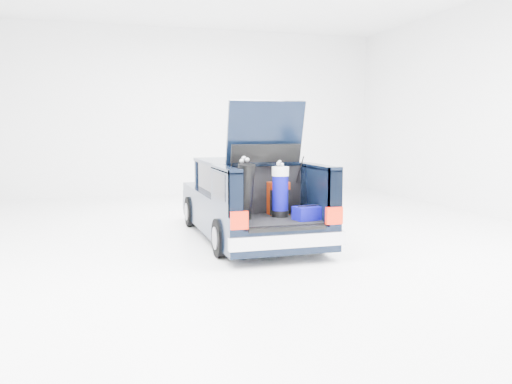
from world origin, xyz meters
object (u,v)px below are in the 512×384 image
object	(u,v)px
black_golf_bag	(245,191)
car	(247,201)
blue_golf_bag	(280,191)
blue_duffel	(308,213)
red_suitcase	(278,198)

from	to	relation	value
black_golf_bag	car	bearing A→B (deg)	56.47
black_golf_bag	blue_golf_bag	distance (m)	0.63
black_golf_bag	blue_golf_bag	size ratio (longest dim) A/B	1.08
car	blue_duffel	world-z (taller)	car
red_suitcase	blue_golf_bag	world-z (taller)	blue_golf_bag
red_suitcase	black_golf_bag	size ratio (longest dim) A/B	0.57
red_suitcase	black_golf_bag	distance (m)	0.78
red_suitcase	blue_golf_bag	distance (m)	0.29
car	red_suitcase	bearing A→B (deg)	-79.68
car	blue_duffel	size ratio (longest dim) A/B	9.60
red_suitcase	blue_duffel	bearing A→B (deg)	-66.05
blue_golf_bag	blue_duffel	world-z (taller)	blue_golf_bag
blue_duffel	black_golf_bag	bearing A→B (deg)	152.15
blue_golf_bag	blue_duffel	xyz separation A→B (m)	(0.33, -0.40, -0.31)
blue_golf_bag	blue_duffel	size ratio (longest dim) A/B	1.90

